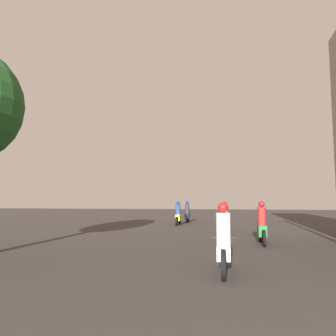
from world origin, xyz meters
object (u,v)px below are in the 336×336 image
object	(u,v)px
motorcycle_white	(224,245)
motorcycle_yellow	(178,215)
motorcycle_green	(262,227)
motorcycle_silver	(225,220)
motorcycle_black	(187,214)

from	to	relation	value
motorcycle_white	motorcycle_yellow	world-z (taller)	motorcycle_white
motorcycle_white	motorcycle_yellow	distance (m)	14.29
motorcycle_white	motorcycle_green	xyz separation A→B (m)	(1.35, 5.22, 0.00)
motorcycle_silver	motorcycle_yellow	size ratio (longest dim) A/B	0.97
motorcycle_white	motorcycle_green	bearing A→B (deg)	81.19
motorcycle_yellow	motorcycle_white	bearing A→B (deg)	-86.98
motorcycle_white	motorcycle_yellow	xyz separation A→B (m)	(-3.14, 13.94, -0.00)
motorcycle_green	motorcycle_black	size ratio (longest dim) A/B	0.99
motorcycle_green	motorcycle_black	world-z (taller)	motorcycle_green
motorcycle_green	motorcycle_silver	distance (m)	4.84
motorcycle_silver	motorcycle_yellow	bearing A→B (deg)	133.59
motorcycle_yellow	motorcycle_black	bearing A→B (deg)	73.72
motorcycle_green	motorcycle_silver	bearing A→B (deg)	111.84
motorcycle_silver	motorcycle_black	xyz separation A→B (m)	(-2.79, 6.64, 0.01)
motorcycle_silver	motorcycle_green	bearing A→B (deg)	-66.46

